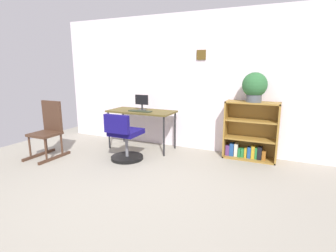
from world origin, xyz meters
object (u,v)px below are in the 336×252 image
object	(u,v)px
rocking_chair	(48,129)
potted_plant_on_shelf	(255,86)
desk	(142,113)
office_chair	(125,140)
bookshelf_low	(250,134)
monitor	(142,102)
keyboard	(140,111)

from	to	relation	value
rocking_chair	potted_plant_on_shelf	bearing A→B (deg)	21.82
desk	potted_plant_on_shelf	world-z (taller)	potted_plant_on_shelf
office_chair	bookshelf_low	size ratio (longest dim) A/B	0.83
rocking_chair	potted_plant_on_shelf	distance (m)	3.38
potted_plant_on_shelf	office_chair	bearing A→B (deg)	-154.31
rocking_chair	office_chair	bearing A→B (deg)	15.82
bookshelf_low	potted_plant_on_shelf	bearing A→B (deg)	-68.51
monitor	keyboard	bearing A→B (deg)	-71.60
desk	potted_plant_on_shelf	distance (m)	1.98
monitor	potted_plant_on_shelf	bearing A→B (deg)	4.77
rocking_chair	bookshelf_low	distance (m)	3.31
rocking_chair	keyboard	bearing A→B (deg)	37.20
rocking_chair	bookshelf_low	size ratio (longest dim) A/B	0.99
monitor	potted_plant_on_shelf	distance (m)	1.94
keyboard	potted_plant_on_shelf	size ratio (longest dim) A/B	0.92
desk	bookshelf_low	world-z (taller)	bookshelf_low
office_chair	rocking_chair	size ratio (longest dim) A/B	0.84
desk	keyboard	xyz separation A→B (m)	(0.04, -0.11, 0.06)
monitor	rocking_chair	bearing A→B (deg)	-137.40
desk	monitor	xyz separation A→B (m)	(-0.01, 0.04, 0.20)
desk	rocking_chair	bearing A→B (deg)	-138.60
potted_plant_on_shelf	keyboard	bearing A→B (deg)	-170.58
monitor	desk	bearing A→B (deg)	-74.86
office_chair	potted_plant_on_shelf	world-z (taller)	potted_plant_on_shelf
office_chair	bookshelf_low	distance (m)	2.02
desk	rocking_chair	size ratio (longest dim) A/B	1.29
monitor	bookshelf_low	world-z (taller)	monitor
keyboard	office_chair	distance (m)	0.68
keyboard	rocking_chair	world-z (taller)	rocking_chair
desk	monitor	distance (m)	0.21
keyboard	potted_plant_on_shelf	xyz separation A→B (m)	(1.86, 0.31, 0.47)
bookshelf_low	potted_plant_on_shelf	size ratio (longest dim) A/B	2.06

